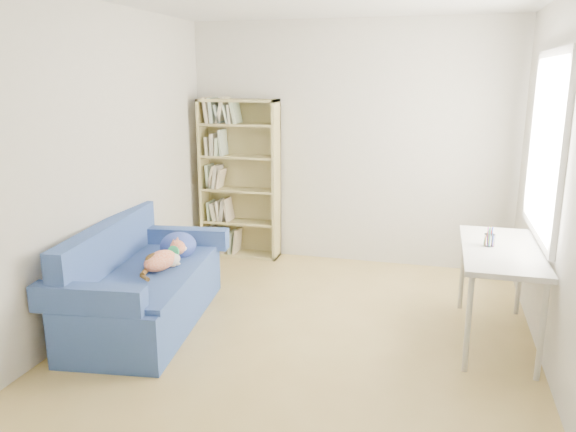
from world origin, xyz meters
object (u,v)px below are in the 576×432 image
object	(u,v)px
sofa	(144,286)
bookshelf	(240,185)
desk	(501,257)
pen_cup	(489,239)

from	to	relation	value
sofa	bookshelf	world-z (taller)	bookshelf
bookshelf	desk	bearing A→B (deg)	-30.06
desk	bookshelf	bearing A→B (deg)	149.94
sofa	desk	xyz separation A→B (m)	(2.81, 0.41, 0.36)
bookshelf	desk	world-z (taller)	bookshelf
desk	pen_cup	distance (m)	0.16
sofa	pen_cup	bearing A→B (deg)	1.81
bookshelf	sofa	bearing A→B (deg)	-94.74
sofa	bookshelf	size ratio (longest dim) A/B	1.02
bookshelf	pen_cup	world-z (taller)	bookshelf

